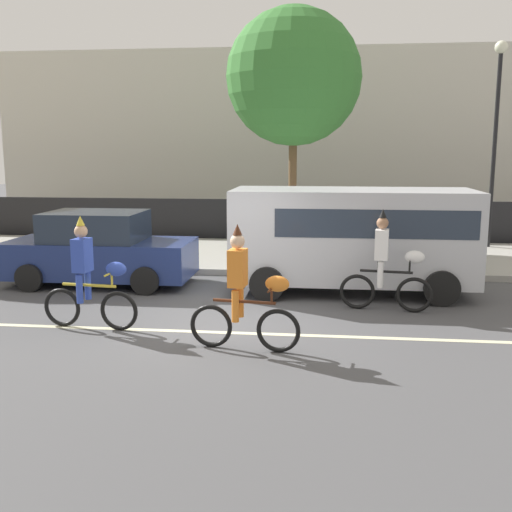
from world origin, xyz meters
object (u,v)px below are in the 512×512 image
at_px(parade_cyclist_cobalt, 90,280).
at_px(parade_cyclist_orange, 245,296).
at_px(street_lamp_post, 497,114).
at_px(parked_van_silver, 355,232).
at_px(parade_cyclist_zebra, 387,267).
at_px(parked_car_navy, 100,250).

height_order(parade_cyclist_cobalt, parade_cyclist_orange, same).
bearing_deg(street_lamp_post, parked_van_silver, -126.73).
height_order(parade_cyclist_zebra, parked_car_navy, parade_cyclist_zebra).
xyz_separation_m(parked_car_navy, street_lamp_post, (9.83, 5.53, 3.21)).
relative_size(parade_cyclist_orange, street_lamp_post, 0.33).
bearing_deg(parked_van_silver, parade_cyclist_orange, -114.37).
bearing_deg(parade_cyclist_zebra, street_lamp_post, 62.69).
xyz_separation_m(parade_cyclist_orange, parked_car_navy, (-3.83, 4.08, -0.06)).
distance_m(parade_cyclist_cobalt, parked_van_silver, 5.58).
height_order(parked_car_navy, street_lamp_post, street_lamp_post).
xyz_separation_m(parade_cyclist_zebra, street_lamp_post, (3.66, 7.10, 3.15)).
bearing_deg(parked_car_navy, street_lamp_post, 29.37).
relative_size(parade_cyclist_cobalt, parade_cyclist_orange, 1.00).
distance_m(parked_car_navy, street_lamp_post, 11.73).
xyz_separation_m(parade_cyclist_orange, street_lamp_post, (6.00, 9.62, 3.15)).
height_order(parade_cyclist_cobalt, parked_car_navy, parade_cyclist_cobalt).
xyz_separation_m(parade_cyclist_cobalt, parade_cyclist_orange, (2.74, -0.79, 0.00)).
xyz_separation_m(parked_van_silver, street_lamp_post, (4.19, 5.62, 2.71)).
bearing_deg(street_lamp_post, parade_cyclist_cobalt, -134.73).
relative_size(parade_cyclist_orange, parked_car_navy, 0.47).
height_order(parade_cyclist_zebra, parked_van_silver, parked_van_silver).
bearing_deg(parked_van_silver, street_lamp_post, 53.27).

